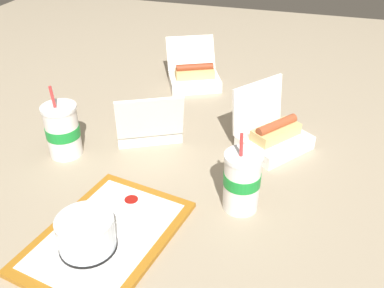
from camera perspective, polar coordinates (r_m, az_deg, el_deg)
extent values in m
plane|color=gray|center=(1.18, 1.09, -2.90)|extent=(3.20, 3.20, 0.00)
cube|color=#A56619|center=(0.99, -11.37, -11.98)|extent=(0.41, 0.32, 0.01)
cube|color=white|center=(0.98, -11.41, -11.70)|extent=(0.36, 0.27, 0.00)
cylinder|color=black|center=(0.96, -13.63, -13.04)|extent=(0.12, 0.12, 0.01)
cylinder|color=beige|center=(0.94, -13.86, -11.81)|extent=(0.09, 0.09, 0.05)
cylinder|color=silver|center=(0.93, -13.94, -11.37)|extent=(0.12, 0.12, 0.07)
cylinder|color=white|center=(1.03, -8.05, -7.85)|extent=(0.04, 0.04, 0.02)
cylinder|color=#9E140F|center=(1.02, -8.09, -7.43)|extent=(0.03, 0.03, 0.01)
cube|color=white|center=(1.02, -12.94, -9.82)|extent=(0.11, 0.11, 0.00)
cube|color=white|center=(0.96, -8.86, -12.38)|extent=(0.11, 0.02, 0.00)
cube|color=white|center=(1.27, 10.96, 0.18)|extent=(0.24, 0.23, 0.04)
cube|color=white|center=(1.27, 8.76, 5.24)|extent=(0.16, 0.13, 0.14)
cube|color=#DBB770|center=(1.25, 11.13, 1.58)|extent=(0.16, 0.14, 0.03)
cylinder|color=#9E4728|center=(1.24, 11.24, 2.52)|extent=(0.13, 0.11, 0.03)
cylinder|color=yellow|center=(1.23, 11.29, 2.88)|extent=(0.10, 0.08, 0.01)
cube|color=white|center=(1.32, -5.85, 2.09)|extent=(0.21, 0.23, 0.04)
cube|color=white|center=(1.20, -5.64, 3.45)|extent=(0.13, 0.19, 0.14)
cube|color=tan|center=(1.31, -5.92, 3.22)|extent=(0.14, 0.16, 0.02)
cube|color=#D64C38|center=(1.30, -5.96, 3.83)|extent=(0.14, 0.16, 0.01)
cube|color=tan|center=(1.29, -6.00, 4.45)|extent=(0.14, 0.16, 0.02)
cube|color=white|center=(1.61, 0.36, 8.24)|extent=(0.20, 0.22, 0.04)
cube|color=white|center=(1.68, -0.19, 12.04)|extent=(0.14, 0.20, 0.12)
cube|color=#DBB770|center=(1.60, 0.36, 9.42)|extent=(0.11, 0.15, 0.03)
cylinder|color=brown|center=(1.59, 0.37, 10.20)|extent=(0.08, 0.13, 0.03)
cylinder|color=yellow|center=(1.59, 0.37, 10.51)|extent=(0.06, 0.11, 0.01)
cylinder|color=white|center=(1.25, -16.82, 1.53)|extent=(0.09, 0.09, 0.14)
cylinder|color=#198C33|center=(1.25, -16.85, 1.68)|extent=(0.09, 0.09, 0.03)
cylinder|color=white|center=(1.21, -17.39, 4.62)|extent=(0.10, 0.10, 0.01)
cylinder|color=red|center=(1.20, -18.12, 5.98)|extent=(0.01, 0.01, 0.06)
cylinder|color=white|center=(1.01, 6.64, -5.23)|extent=(0.09, 0.09, 0.14)
cylinder|color=#198C33|center=(1.00, 6.69, -4.55)|extent=(0.09, 0.09, 0.03)
cylinder|color=white|center=(0.97, 6.92, -1.71)|extent=(0.09, 0.09, 0.01)
cylinder|color=red|center=(0.94, 6.60, -0.11)|extent=(0.01, 0.01, 0.06)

